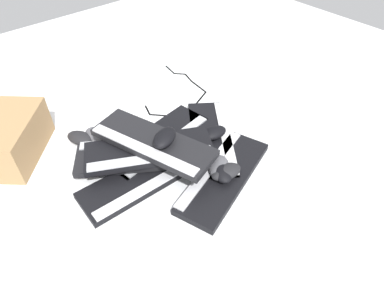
{
  "coord_description": "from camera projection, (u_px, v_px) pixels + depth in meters",
  "views": [
    {
      "loc": [
        0.62,
        -0.59,
        0.89
      ],
      "look_at": [
        -0.06,
        0.01,
        0.06
      ],
      "focal_mm": 32.0,
      "sensor_mm": 36.0,
      "label": 1
    }
  ],
  "objects": [
    {
      "name": "ground_plane",
      "position": [
        202.0,
        166.0,
        1.23
      ],
      "size": [
        3.2,
        3.2,
        0.0
      ],
      "primitive_type": "plane",
      "color": "white"
    },
    {
      "name": "keyboard_0",
      "position": [
        223.0,
        176.0,
        1.18
      ],
      "size": [
        0.28,
        0.46,
        0.03
      ],
      "color": "black",
      "rests_on": "ground"
    },
    {
      "name": "keyboard_1",
      "position": [
        212.0,
        138.0,
        1.33
      ],
      "size": [
        0.44,
        0.38,
        0.03
      ],
      "color": "black",
      "rests_on": "ground"
    },
    {
      "name": "keyboard_2",
      "position": [
        158.0,
        141.0,
        1.32
      ],
      "size": [
        0.21,
        0.46,
        0.03
      ],
      "color": "black",
      "rests_on": "ground"
    },
    {
      "name": "keyboard_3",
      "position": [
        143.0,
        178.0,
        1.17
      ],
      "size": [
        0.17,
        0.45,
        0.03
      ],
      "color": "black",
      "rests_on": "ground"
    },
    {
      "name": "keyboard_4",
      "position": [
        139.0,
        154.0,
        1.22
      ],
      "size": [
        0.37,
        0.45,
        0.03
      ],
      "color": "black",
      "rests_on": "keyboard_3"
    },
    {
      "name": "keyboard_5",
      "position": [
        149.0,
        151.0,
        1.19
      ],
      "size": [
        0.34,
        0.46,
        0.03
      ],
      "color": "black",
      "rests_on": "keyboard_4"
    },
    {
      "name": "keyboard_6",
      "position": [
        153.0,
        143.0,
        1.17
      ],
      "size": [
        0.46,
        0.28,
        0.03
      ],
      "color": "black",
      "rests_on": "keyboard_5"
    },
    {
      "name": "mouse_0",
      "position": [
        222.0,
        171.0,
        1.15
      ],
      "size": [
        0.13,
        0.11,
        0.04
      ],
      "primitive_type": "ellipsoid",
      "rotation": [
        0.0,
        0.0,
        2.72
      ],
      "color": "black",
      "rests_on": "keyboard_0"
    },
    {
      "name": "mouse_1",
      "position": [
        96.0,
        135.0,
        1.33
      ],
      "size": [
        0.11,
        0.07,
        0.04
      ],
      "primitive_type": "ellipsoid",
      "rotation": [
        0.0,
        0.0,
        3.22
      ],
      "color": "#4C4C51",
      "rests_on": "ground"
    },
    {
      "name": "mouse_2",
      "position": [
        165.0,
        138.0,
        1.14
      ],
      "size": [
        0.11,
        0.13,
        0.04
      ],
      "primitive_type": "ellipsoid",
      "rotation": [
        0.0,
        0.0,
        5.18
      ],
      "color": "black",
      "rests_on": "keyboard_6"
    },
    {
      "name": "mouse_3",
      "position": [
        219.0,
        167.0,
        1.16
      ],
      "size": [
        0.12,
        0.13,
        0.04
      ],
      "primitive_type": "ellipsoid",
      "rotation": [
        0.0,
        0.0,
        5.39
      ],
      "color": "#4C4C51",
      "rests_on": "keyboard_0"
    },
    {
      "name": "mouse_4",
      "position": [
        152.0,
        138.0,
        1.27
      ],
      "size": [
        0.11,
        0.13,
        0.04
      ],
      "primitive_type": "ellipsoid",
      "rotation": [
        0.0,
        0.0,
        2.08
      ],
      "color": "black",
      "rests_on": "keyboard_2"
    },
    {
      "name": "mouse_5",
      "position": [
        226.0,
        172.0,
        1.15
      ],
      "size": [
        0.09,
        0.12,
        0.04
      ],
      "primitive_type": "ellipsoid",
      "rotation": [
        0.0,
        0.0,
        4.53
      ],
      "color": "black",
      "rests_on": "keyboard_0"
    },
    {
      "name": "mouse_6",
      "position": [
        80.0,
        138.0,
        1.32
      ],
      "size": [
        0.13,
        0.11,
        0.04
      ],
      "primitive_type": "ellipsoid",
      "rotation": [
        0.0,
        0.0,
        3.57
      ],
      "color": "black",
      "rests_on": "ground"
    },
    {
      "name": "mouse_7",
      "position": [
        213.0,
        133.0,
        1.29
      ],
      "size": [
        0.08,
        0.12,
        0.04
      ],
      "primitive_type": "ellipsoid",
      "rotation": [
        0.0,
        0.0,
        4.54
      ],
      "color": "black",
      "rests_on": "keyboard_1"
    },
    {
      "name": "cable_0",
      "position": [
        181.0,
        93.0,
        1.57
      ],
      "size": [
        0.38,
        0.33,
        0.01
      ],
      "color": "black",
      "rests_on": "ground"
    },
    {
      "name": "cardboard_box",
      "position": [
        8.0,
        138.0,
        1.23
      ],
      "size": [
        0.36,
        0.35,
        0.16
      ],
      "primitive_type": "cube",
      "rotation": [
        0.0,
        0.0,
        2.39
      ],
      "color": "#9E774C",
      "rests_on": "ground"
    }
  ]
}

